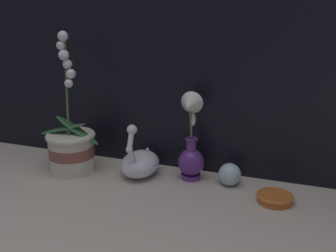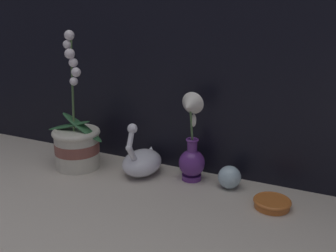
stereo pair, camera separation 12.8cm
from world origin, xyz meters
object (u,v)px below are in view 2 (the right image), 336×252
swan_figurine (142,161)px  orchid_potted_plant (77,143)px  blue_vase (191,149)px  amber_dish (272,203)px  glass_sphere (229,177)px

swan_figurine → orchid_potted_plant: bearing=-169.2°
blue_vase → amber_dish: size_ratio=2.76×
blue_vase → glass_sphere: size_ratio=4.06×
blue_vase → glass_sphere: 0.16m
swan_figurine → amber_dish: swan_figurine is taller
blue_vase → glass_sphere: blue_vase is taller
swan_figurine → blue_vase: (0.18, 0.02, 0.07)m
amber_dish → swan_figurine: bearing=174.3°
swan_figurine → amber_dish: (0.46, -0.05, -0.03)m
orchid_potted_plant → amber_dish: (0.71, 0.00, -0.08)m
swan_figurine → blue_vase: 0.19m
orchid_potted_plant → amber_dish: 0.72m
glass_sphere → amber_dish: size_ratio=0.68×
blue_vase → glass_sphere: bearing=-0.1°
orchid_potted_plant → swan_figurine: 0.25m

